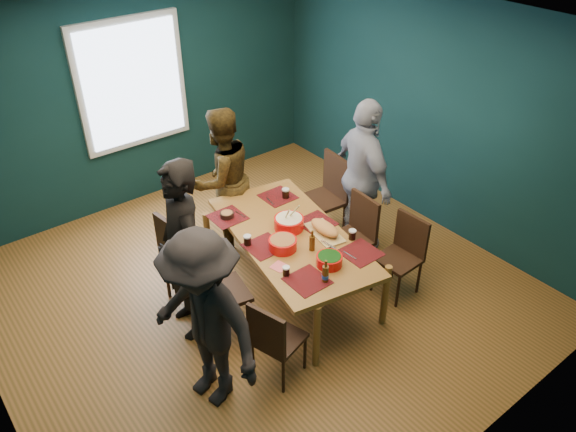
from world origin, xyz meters
The scene contains 26 objects.
room centered at (0.00, 0.27, 1.37)m, with size 5.01×5.01×2.71m.
dining_table centered at (0.28, -0.23, 0.67)m, with size 1.32×2.10×0.74m.
chair_left_far centered at (-0.63, 0.31, 0.61)m, with size 0.52×0.52×1.04m.
chair_left_mid centered at (-0.65, -0.25, 0.57)m, with size 0.51×0.51×0.97m.
chair_left_near centered at (-0.54, -1.02, 0.49)m, with size 0.47×0.47×0.84m.
chair_right_far centered at (1.29, 0.35, 0.59)m, with size 0.49×0.49×1.01m.
chair_right_mid centered at (1.04, -0.37, 0.54)m, with size 0.44×0.44×0.92m.
chair_right_near centered at (1.22, -0.88, 0.50)m, with size 0.41×0.41×0.87m.
person_far_left centered at (-0.78, -0.01, 0.90)m, with size 0.65×0.43×1.79m, color black.
person_back centered at (0.25, 0.98, 0.83)m, with size 0.80×0.63×1.66m, color black.
person_right centered at (1.43, -0.04, 0.89)m, with size 1.05×0.44×1.78m, color white.
person_near_left centered at (-1.06, -0.82, 0.83)m, with size 1.07×0.62×1.66m, color black.
bowl_salad centered at (0.07, -0.36, 0.80)m, with size 0.27×0.27×0.11m.
bowl_dumpling centered at (0.33, -0.13, 0.81)m, with size 0.30×0.30×0.28m.
bowl_herbs centered at (0.25, -0.81, 0.80)m, with size 0.24×0.24×0.10m.
cutting_board centered at (0.54, -0.42, 0.80)m, with size 0.30×0.57×0.12m.
small_bowl centered at (-0.05, 0.41, 0.78)m, with size 0.14×0.14×0.06m.
beer_bottle_a centered at (0.07, -0.96, 0.83)m, with size 0.06×0.06×0.23m.
beer_bottle_b centered at (0.28, -0.55, 0.83)m, with size 0.05×0.05×0.21m.
cola_glass_a centered at (-0.15, -0.69, 0.80)m, with size 0.07×0.07×0.09m.
cola_glass_b centered at (0.69, -0.65, 0.80)m, with size 0.07×0.07×0.10m.
cola_glass_c centered at (0.65, 0.34, 0.81)m, with size 0.08×0.08×0.11m.
cola_glass_d centered at (-0.16, -0.11, 0.80)m, with size 0.08×0.08×0.10m.
napkin_a centered at (0.68, -0.23, 0.75)m, with size 0.15×0.15×0.00m, color #E25F66.
napkin_b centered at (-0.12, -0.56, 0.75)m, with size 0.13×0.13×0.00m, color #E25F66.
napkin_c centered at (0.63, -0.91, 0.75)m, with size 0.15×0.15×0.00m, color #E25F66.
Camera 1 is at (-2.51, -3.72, 3.93)m, focal length 35.00 mm.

